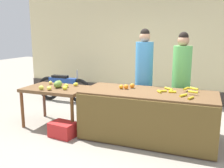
{
  "coord_description": "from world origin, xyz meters",
  "views": [
    {
      "loc": [
        1.37,
        -3.98,
        1.79
      ],
      "look_at": [
        -0.2,
        0.15,
        0.89
      ],
      "focal_mm": 39.51,
      "sensor_mm": 36.0,
      "label": 1
    }
  ],
  "objects_px": {
    "vendor_woman_green_shirt": "(181,81)",
    "produce_crate": "(63,129)",
    "parked_motorcycle": "(63,87)",
    "vendor_woman_blue_shirt": "(144,77)",
    "produce_sack": "(111,106)"
  },
  "relations": [
    {
      "from": "vendor_woman_blue_shirt",
      "to": "parked_motorcycle",
      "type": "xyz_separation_m",
      "value": [
        -2.39,
        0.87,
        -0.55
      ]
    },
    {
      "from": "parked_motorcycle",
      "to": "produce_crate",
      "type": "distance_m",
      "value": 2.38
    },
    {
      "from": "vendor_woman_green_shirt",
      "to": "produce_crate",
      "type": "xyz_separation_m",
      "value": [
        -1.88,
        -1.17,
        -0.79
      ]
    },
    {
      "from": "vendor_woman_blue_shirt",
      "to": "vendor_woman_green_shirt",
      "type": "relative_size",
      "value": 1.03
    },
    {
      "from": "parked_motorcycle",
      "to": "produce_sack",
      "type": "bearing_deg",
      "value": -25.48
    },
    {
      "from": "vendor_woman_blue_shirt",
      "to": "parked_motorcycle",
      "type": "relative_size",
      "value": 1.18
    },
    {
      "from": "produce_sack",
      "to": "vendor_woman_green_shirt",
      "type": "bearing_deg",
      "value": -2.39
    },
    {
      "from": "produce_crate",
      "to": "produce_sack",
      "type": "bearing_deg",
      "value": 70.37
    },
    {
      "from": "vendor_woman_green_shirt",
      "to": "parked_motorcycle",
      "type": "relative_size",
      "value": 1.14
    },
    {
      "from": "vendor_woman_blue_shirt",
      "to": "produce_crate",
      "type": "xyz_separation_m",
      "value": [
        -1.16,
        -1.16,
        -0.83
      ]
    },
    {
      "from": "produce_crate",
      "to": "produce_sack",
      "type": "xyz_separation_m",
      "value": [
        0.44,
        1.23,
        0.14
      ]
    },
    {
      "from": "parked_motorcycle",
      "to": "produce_sack",
      "type": "xyz_separation_m",
      "value": [
        1.66,
        -0.79,
        -0.13
      ]
    },
    {
      "from": "parked_motorcycle",
      "to": "produce_sack",
      "type": "distance_m",
      "value": 1.85
    },
    {
      "from": "parked_motorcycle",
      "to": "vendor_woman_blue_shirt",
      "type": "bearing_deg",
      "value": -19.94
    },
    {
      "from": "vendor_woman_blue_shirt",
      "to": "produce_sack",
      "type": "height_order",
      "value": "vendor_woman_blue_shirt"
    }
  ]
}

